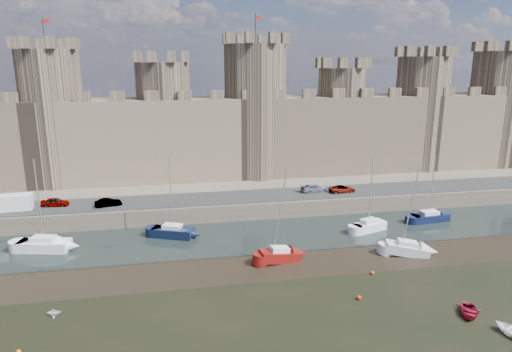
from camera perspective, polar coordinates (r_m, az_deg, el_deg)
The scene contains 21 objects.
ground at distance 41.35m, azimuth 10.22°, elevation -19.34°, with size 160.00×160.00×0.00m, color black.
water_channel at distance 61.80m, azimuth 2.29°, elevation -7.33°, with size 160.00×12.00×0.08m, color black.
quay at distance 95.36m, azimuth -2.56°, elevation 1.17°, with size 160.00×60.00×2.50m, color #4C443A.
road at distance 70.23m, azimuth 0.48°, elevation -2.49°, with size 160.00×7.00×0.10m, color black.
castle at distance 81.70m, azimuth -1.87°, elevation 6.42°, with size 108.50×11.00×29.00m.
car_0 at distance 71.11m, azimuth -23.81°, elevation -3.02°, with size 1.53×3.79×1.29m, color gray.
car_1 at distance 68.34m, azimuth -18.00°, elevation -3.19°, with size 1.28×3.68×1.21m, color gray.
car_2 at distance 72.84m, azimuth 7.29°, elevation -1.52°, with size 1.77×4.35×1.26m, color gray.
car_3 at distance 73.25m, azimuth 10.74°, elevation -1.60°, with size 1.93×4.19×1.16m, color gray.
van at distance 71.66m, azimuth -28.19°, elevation -2.98°, with size 5.15×2.06×2.25m, color silver.
sailboat_0 at distance 62.17m, azimuth -24.99°, elevation -7.76°, with size 6.50×3.60×11.49m.
sailboat_1 at distance 61.62m, azimuth -10.38°, elevation -6.83°, with size 5.86×4.04×10.95m.
sailboat_2 at distance 64.66m, azimuth 13.93°, elevation -6.00°, with size 5.30×3.46×10.67m.
sailboat_3 at distance 71.08m, azimuth 20.83°, elevation -4.75°, with size 5.77×2.72×9.79m.
sailboat_4 at distance 53.87m, azimuth 2.97°, elevation -9.81°, with size 5.07×2.66×11.26m.
sailboat_5 at distance 58.49m, azimuth 18.36°, elevation -8.58°, with size 5.43×3.44×10.95m.
dinghy_3 at distance 47.32m, azimuth -23.93°, elevation -15.32°, with size 1.12×0.69×1.30m, color silver.
dinghy_4 at distance 47.84m, azimuth 25.08°, elevation -15.13°, with size 2.29×0.67×3.21m, color maroon.
buoy_0 at distance 43.24m, azimuth -27.56°, elevation -18.92°, with size 0.42×0.42×0.42m, color #D64E09.
buoy_1 at distance 47.20m, azimuth 12.76°, elevation -14.62°, with size 0.45×0.45×0.45m, color red.
buoy_3 at distance 52.48m, azimuth 14.35°, elevation -11.66°, with size 0.41×0.41×0.41m, color #F1400A.
Camera 1 is at (-13.12, -31.99, 22.67)m, focal length 32.00 mm.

